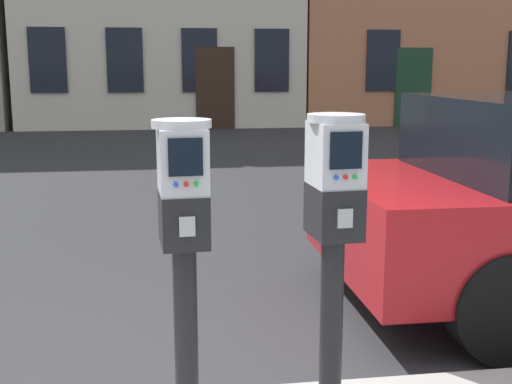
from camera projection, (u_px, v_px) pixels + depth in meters
The scene contains 2 objects.
parking_meter_near_kerb at pixel (184, 229), 2.41m from camera, with size 0.23×0.26×1.29m.
parking_meter_twin_adjacent at pixel (334, 221), 2.49m from camera, with size 0.23×0.26×1.31m.
Camera 1 is at (0.04, -2.63, 1.62)m, focal length 46.04 mm.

